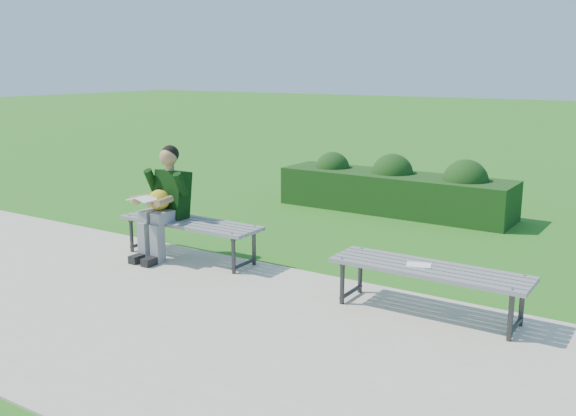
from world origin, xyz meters
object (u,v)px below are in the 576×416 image
at_px(seated_boy, 164,199).
at_px(paper_sheet, 419,265).
at_px(bench_left, 190,225).
at_px(hedge, 397,188).
at_px(bench_right, 429,273).

distance_m(seated_boy, paper_sheet, 3.19).
distance_m(bench_left, paper_sheet, 2.89).
xyz_separation_m(hedge, paper_sheet, (1.87, -3.85, 0.10)).
xyz_separation_m(bench_left, paper_sheet, (2.88, -0.17, 0.06)).
distance_m(hedge, bench_left, 3.82).
height_order(bench_right, seated_boy, seated_boy).
height_order(bench_left, paper_sheet, bench_left).
height_order(bench_left, bench_right, same).
bearing_deg(paper_sheet, hedge, 115.94).
xyz_separation_m(hedge, bench_left, (-1.01, -3.68, 0.04)).
xyz_separation_m(bench_right, paper_sheet, (-0.10, 0.00, 0.06)).
relative_size(hedge, paper_sheet, 14.20).
bearing_deg(bench_left, hedge, 74.67).
xyz_separation_m(hedge, bench_right, (1.97, -3.85, 0.04)).
bearing_deg(seated_boy, bench_right, -1.24).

